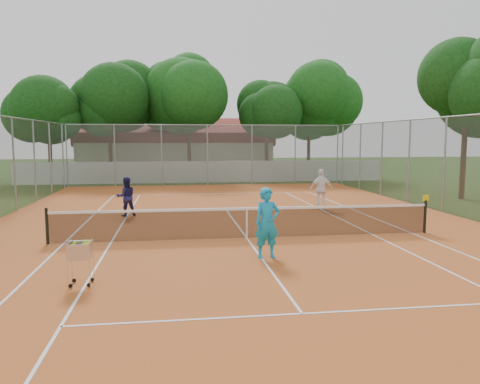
{
  "coord_description": "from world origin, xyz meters",
  "views": [
    {
      "loc": [
        -2.21,
        -14.16,
        3.12
      ],
      "look_at": [
        0.0,
        1.5,
        1.3
      ],
      "focal_mm": 35.0,
      "sensor_mm": 36.0,
      "label": 1
    }
  ],
  "objects": [
    {
      "name": "ground",
      "position": [
        0.0,
        0.0,
        0.0
      ],
      "size": [
        120.0,
        120.0,
        0.0
      ],
      "primitive_type": "plane",
      "color": "#1B370F",
      "rests_on": "ground"
    },
    {
      "name": "court_pad",
      "position": [
        0.0,
        0.0,
        0.01
      ],
      "size": [
        18.0,
        34.0,
        0.02
      ],
      "primitive_type": "cube",
      "color": "#B65823",
      "rests_on": "ground"
    },
    {
      "name": "court_lines",
      "position": [
        0.0,
        0.0,
        0.02
      ],
      "size": [
        10.98,
        23.78,
        0.01
      ],
      "primitive_type": "cube",
      "color": "white",
      "rests_on": "court_pad"
    },
    {
      "name": "tennis_net",
      "position": [
        0.0,
        0.0,
        0.51
      ],
      "size": [
        11.88,
        0.1,
        0.98
      ],
      "primitive_type": "cube",
      "color": "black",
      "rests_on": "court_pad"
    },
    {
      "name": "perimeter_fence",
      "position": [
        0.0,
        0.0,
        2.0
      ],
      "size": [
        18.0,
        34.0,
        4.0
      ],
      "primitive_type": "cube",
      "color": "slate",
      "rests_on": "ground"
    },
    {
      "name": "boundary_wall",
      "position": [
        0.0,
        19.0,
        0.75
      ],
      "size": [
        26.0,
        0.3,
        1.5
      ],
      "primitive_type": "cube",
      "color": "silver",
      "rests_on": "ground"
    },
    {
      "name": "clubhouse",
      "position": [
        -2.0,
        29.0,
        2.2
      ],
      "size": [
        16.4,
        9.0,
        4.4
      ],
      "primitive_type": "cube",
      "color": "beige",
      "rests_on": "ground"
    },
    {
      "name": "tropical_trees",
      "position": [
        0.0,
        22.0,
        5.0
      ],
      "size": [
        29.0,
        19.0,
        10.0
      ],
      "primitive_type": "cube",
      "color": "black",
      "rests_on": "ground"
    },
    {
      "name": "player_near",
      "position": [
        0.15,
        -2.46,
        0.94
      ],
      "size": [
        0.72,
        0.53,
        1.84
      ],
      "primitive_type": "imported",
      "rotation": [
        0.0,
        0.0,
        0.14
      ],
      "color": "#1793C4",
      "rests_on": "court_pad"
    },
    {
      "name": "player_far_left",
      "position": [
        -4.13,
        4.82,
        0.8
      ],
      "size": [
        0.88,
        0.76,
        1.56
      ],
      "primitive_type": "imported",
      "rotation": [
        0.0,
        0.0,
        3.39
      ],
      "color": "#19194C",
      "rests_on": "court_pad"
    },
    {
      "name": "player_far_right",
      "position": [
        4.17,
        5.5,
        0.9
      ],
      "size": [
        1.05,
        0.46,
        1.77
      ],
      "primitive_type": "imported",
      "rotation": [
        0.0,
        0.0,
        3.17
      ],
      "color": "white",
      "rests_on": "court_pad"
    },
    {
      "name": "ball_hopper",
      "position": [
        -4.2,
        -4.16,
        0.53
      ],
      "size": [
        0.58,
        0.58,
        1.02
      ],
      "primitive_type": "cube",
      "rotation": [
        0.0,
        0.0,
        -0.21
      ],
      "color": "silver",
      "rests_on": "court_pad"
    }
  ]
}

